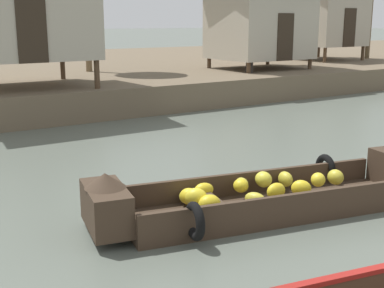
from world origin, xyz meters
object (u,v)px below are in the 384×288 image
stilt_house_mid_left (260,21)px  vendor_person (250,48)px  stilt_house_mid_right (324,14)px  banana_boat (267,194)px  stilt_house_left (13,7)px

stilt_house_mid_left → vendor_person: bearing=-141.6°
stilt_house_mid_left → stilt_house_mid_right: 6.28m
stilt_house_mid_left → stilt_house_mid_right: (5.90, 2.13, 0.34)m
stilt_house_mid_right → stilt_house_mid_left: bearing=-160.1°
banana_boat → stilt_house_mid_right: 20.23m
banana_boat → stilt_house_mid_right: stilt_house_mid_right is taller
stilt_house_mid_right → vendor_person: 8.13m
stilt_house_left → vendor_person: 8.76m
stilt_house_left → stilt_house_mid_left: bearing=5.4°
stilt_house_mid_right → vendor_person: size_ratio=2.76×
stilt_house_left → vendor_person: size_ratio=2.92×
stilt_house_mid_left → stilt_house_mid_right: bearing=19.9°
stilt_house_left → stilt_house_mid_right: stilt_house_mid_right is taller
stilt_house_mid_right → vendor_person: bearing=-156.0°
stilt_house_mid_left → vendor_person: (-1.43, -1.13, -1.00)m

